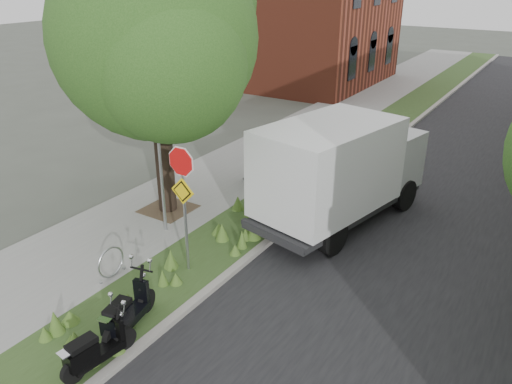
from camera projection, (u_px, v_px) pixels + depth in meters
ground at (221, 305)px, 10.87m from camera, size 120.00×120.00×0.00m
sidewalk_near at (281, 144)px, 20.63m from camera, size 3.50×60.00×0.12m
verge at (342, 157)px, 19.28m from camera, size 2.00×60.00×0.12m
kerb_near at (367, 161)px, 18.78m from camera, size 0.20×60.00×0.13m
road at (464, 182)px, 17.09m from camera, size 7.00×60.00×0.01m
street_tree_main at (155, 48)px, 13.11m from camera, size 6.21×5.54×7.66m
bare_post at (160, 161)px, 12.96m from camera, size 0.08×0.08×4.00m
bike_hoop at (111, 262)px, 11.53m from camera, size 0.06×0.78×0.77m
sign_assembly at (183, 185)px, 11.06m from camera, size 0.94×0.08×3.22m
brick_building at (305, 13)px, 30.73m from camera, size 9.40×10.40×8.30m
scooter_near at (91, 354)px, 8.82m from camera, size 0.44×1.54×0.74m
scooter_far at (124, 318)px, 9.67m from camera, size 0.59×1.70×0.82m
box_truck at (339, 167)px, 13.81m from camera, size 3.34×6.03×2.58m
utility_cabinet at (257, 166)px, 16.68m from camera, size 0.97×0.81×1.11m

